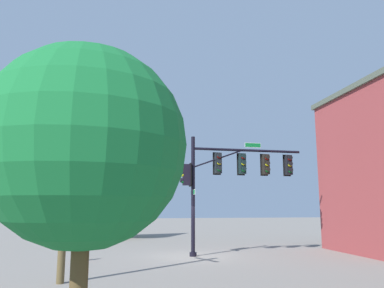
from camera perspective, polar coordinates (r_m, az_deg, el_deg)
The scene contains 6 objects.
ground_plane at distance 19.71m, azimuth 0.16°, elevation -16.76°, with size 120.00×120.00×0.00m, color gray.
signal_pole_assembly at distance 20.22m, azimuth 6.17°, elevation -4.10°, with size 6.84×0.98×6.15m.
utility_pole at distance 13.60m, azimuth -18.62°, elevation -3.82°, with size 0.85×1.69×7.13m.
fire_hydrant at distance 18.84m, azimuth -16.25°, elevation -15.48°, with size 0.33×0.24×0.83m.
tree_near at distance 30.79m, azimuth -10.90°, elevation -4.84°, with size 4.20×4.20×7.24m.
tree_mid at distance 6.81m, azimuth -15.98°, elevation -0.41°, with size 3.58×3.58×5.34m.
Camera 1 is at (-3.46, -19.24, 2.51)m, focal length 34.97 mm.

